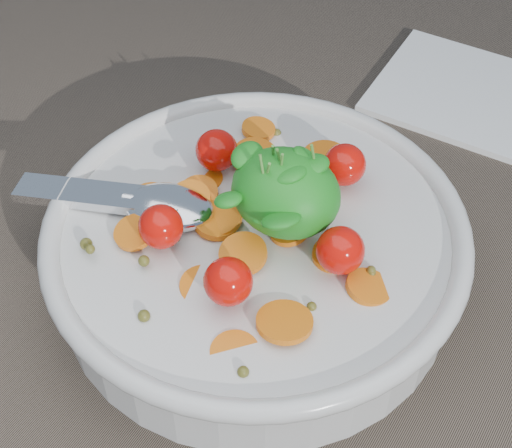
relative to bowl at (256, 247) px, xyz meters
The scene contains 3 objects.
ground 0.04m from the bowl, 120.97° to the left, with size 6.00×6.00×0.00m, color brown.
bowl is the anchor object (origin of this frame).
napkin 0.28m from the bowl, 79.64° to the left, with size 0.15×0.13×0.01m, color white.
Camera 1 is at (0.19, -0.31, 0.43)m, focal length 55.00 mm.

